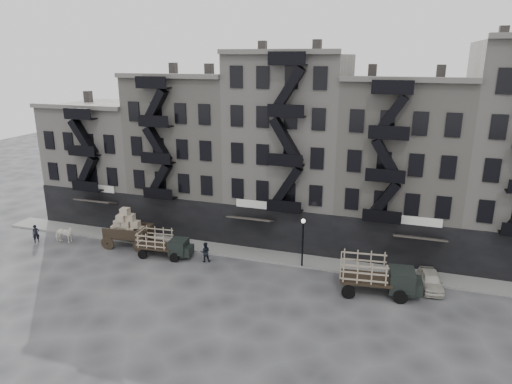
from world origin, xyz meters
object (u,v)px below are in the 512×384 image
(stake_truck_west, at_px, (164,242))
(pedestrian_west, at_px, (36,234))
(pedestrian_mid, at_px, (205,252))
(car_east, at_px, (431,280))
(horse, at_px, (64,234))
(wagon, at_px, (127,225))
(stake_truck_east, at_px, (378,273))

(stake_truck_west, bearing_deg, pedestrian_west, 179.08)
(pedestrian_mid, bearing_deg, car_east, 161.45)
(pedestrian_west, bearing_deg, stake_truck_west, -45.44)
(horse, xyz_separation_m, wagon, (6.14, 1.22, 1.26))
(stake_truck_west, bearing_deg, car_east, -2.08)
(stake_truck_west, distance_m, pedestrian_mid, 3.88)
(pedestrian_west, bearing_deg, car_east, -46.16)
(stake_truck_west, bearing_deg, wagon, 161.84)
(wagon, relative_size, pedestrian_west, 2.65)
(stake_truck_east, bearing_deg, pedestrian_mid, 169.15)
(wagon, xyz_separation_m, stake_truck_east, (22.41, -1.93, -0.45))
(stake_truck_west, relative_size, pedestrian_west, 2.79)
(horse, bearing_deg, stake_truck_west, -98.04)
(horse, height_order, stake_truck_west, stake_truck_west)
(pedestrian_mid, bearing_deg, wagon, -27.71)
(wagon, xyz_separation_m, stake_truck_west, (4.29, -0.99, -0.76))
(stake_truck_west, relative_size, car_east, 1.26)
(horse, height_order, wagon, wagon)
(horse, distance_m, pedestrian_mid, 14.29)
(wagon, distance_m, car_east, 26.26)
(horse, xyz_separation_m, stake_truck_east, (28.55, -0.71, 0.82))
(stake_truck_west, height_order, pedestrian_west, stake_truck_west)
(car_east, relative_size, pedestrian_mid, 2.18)
(car_east, xyz_separation_m, pedestrian_mid, (-18.08, -1.04, 0.22))
(horse, distance_m, stake_truck_east, 28.57)
(car_east, relative_size, pedestrian_west, 2.21)
(stake_truck_east, bearing_deg, car_east, 22.78)
(horse, height_order, pedestrian_mid, pedestrian_mid)
(wagon, height_order, stake_truck_east, wagon)
(wagon, distance_m, pedestrian_west, 8.99)
(stake_truck_west, bearing_deg, pedestrian_mid, -2.93)
(pedestrian_west, xyz_separation_m, pedestrian_mid, (16.83, 1.12, 0.01))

